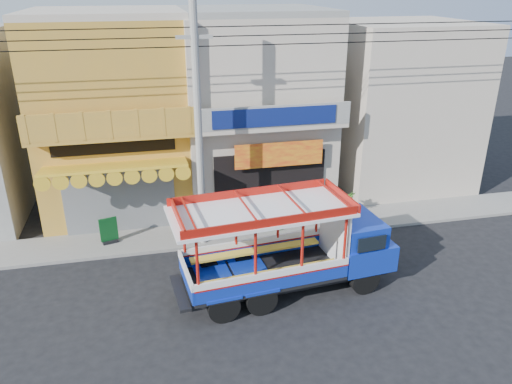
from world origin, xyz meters
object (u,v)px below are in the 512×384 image
utility_pole (202,115)px  green_sign (109,232)px  potted_plant_a (279,216)px  potted_plant_b (331,210)px  potted_plant_c (349,204)px  songthaew_truck (301,245)px

utility_pole → green_sign: bearing=168.9°
green_sign → utility_pole: bearing=-11.1°
potted_plant_a → potted_plant_b: size_ratio=0.92×
green_sign → potted_plant_a: size_ratio=1.01×
potted_plant_b → potted_plant_c: size_ratio=1.01×
songthaew_truck → potted_plant_c: (3.52, 4.46, -0.90)m
potted_plant_b → songthaew_truck: bearing=92.4°
songthaew_truck → potted_plant_b: bearing=57.5°
utility_pole → potted_plant_a: utility_pole is taller
potted_plant_a → potted_plant_c: (3.14, 0.41, 0.04)m
utility_pole → potted_plant_a: size_ratio=27.83×
green_sign → potted_plant_a: green_sign is taller
green_sign → potted_plant_c: potted_plant_c is taller
utility_pole → songthaew_truck: 5.59m
potted_plant_a → green_sign: bearing=118.5°
utility_pole → potted_plant_b: utility_pole is taller
potted_plant_a → potted_plant_c: potted_plant_c is taller
utility_pole → potted_plant_a: bearing=9.5°
songthaew_truck → green_sign: 7.58m
utility_pole → green_sign: 5.81m
utility_pole → green_sign: (-3.62, 0.71, -4.49)m
green_sign → potted_plant_a: bearing=-1.9°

